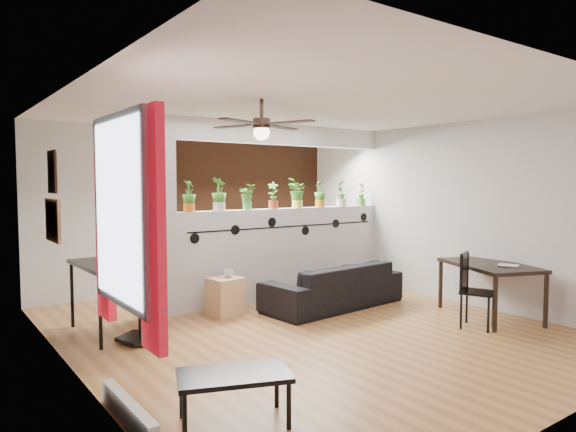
{
  "coord_description": "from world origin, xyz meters",
  "views": [
    {
      "loc": [
        -3.72,
        -4.78,
        1.75
      ],
      "look_at": [
        0.19,
        0.6,
        1.3
      ],
      "focal_mm": 32.0,
      "sensor_mm": 36.0,
      "label": 1
    }
  ],
  "objects_px": {
    "potted_plant_3": "(273,194)",
    "potted_plant_4": "(297,192)",
    "computer_desk": "(108,270)",
    "potted_plant_1": "(219,193)",
    "potted_plant_2": "(247,196)",
    "cube_shelf": "(225,297)",
    "office_chair": "(140,297)",
    "sofa": "(333,286)",
    "potted_plant_5": "(320,193)",
    "folding_chair": "(471,283)",
    "potted_plant_6": "(341,191)",
    "ceiling_fan": "(262,127)",
    "potted_plant_0": "(189,195)",
    "potted_plant_7": "(361,193)",
    "dining_table": "(490,269)",
    "cup": "(229,273)",
    "coffee_table": "(234,378)"
  },
  "relations": [
    {
      "from": "potted_plant_5",
      "to": "office_chair",
      "type": "distance_m",
      "value": 3.51
    },
    {
      "from": "potted_plant_1",
      "to": "folding_chair",
      "type": "xyz_separation_m",
      "value": [
        1.96,
        -2.65,
        -1.06
      ]
    },
    {
      "from": "ceiling_fan",
      "to": "potted_plant_2",
      "type": "relative_size",
      "value": 3.23
    },
    {
      "from": "dining_table",
      "to": "potted_plant_6",
      "type": "bearing_deg",
      "value": 96.78
    },
    {
      "from": "coffee_table",
      "to": "potted_plant_4",
      "type": "bearing_deg",
      "value": 46.8
    },
    {
      "from": "potted_plant_3",
      "to": "potted_plant_4",
      "type": "xyz_separation_m",
      "value": [
        0.45,
        0.0,
        0.03
      ]
    },
    {
      "from": "cube_shelf",
      "to": "potted_plant_4",
      "type": "bearing_deg",
      "value": 9.1
    },
    {
      "from": "cube_shelf",
      "to": "office_chair",
      "type": "distance_m",
      "value": 1.35
    },
    {
      "from": "sofa",
      "to": "computer_desk",
      "type": "xyz_separation_m",
      "value": [
        -2.93,
        0.56,
        0.45
      ]
    },
    {
      "from": "potted_plant_0",
      "to": "potted_plant_4",
      "type": "distance_m",
      "value": 1.81
    },
    {
      "from": "computer_desk",
      "to": "office_chair",
      "type": "bearing_deg",
      "value": -64.75
    },
    {
      "from": "cup",
      "to": "coffee_table",
      "type": "xyz_separation_m",
      "value": [
        -1.48,
        -2.7,
        -0.21
      ]
    },
    {
      "from": "potted_plant_4",
      "to": "potted_plant_3",
      "type": "bearing_deg",
      "value": -180.0
    },
    {
      "from": "potted_plant_5",
      "to": "sofa",
      "type": "relative_size",
      "value": 0.21
    },
    {
      "from": "potted_plant_3",
      "to": "potted_plant_6",
      "type": "bearing_deg",
      "value": 0.0
    },
    {
      "from": "potted_plant_0",
      "to": "potted_plant_5",
      "type": "height_order",
      "value": "potted_plant_5"
    },
    {
      "from": "potted_plant_6",
      "to": "potted_plant_7",
      "type": "relative_size",
      "value": 1.14
    },
    {
      "from": "ceiling_fan",
      "to": "potted_plant_3",
      "type": "xyz_separation_m",
      "value": [
        1.37,
        1.8,
        -0.75
      ]
    },
    {
      "from": "potted_plant_4",
      "to": "potted_plant_2",
      "type": "bearing_deg",
      "value": 180.0
    },
    {
      "from": "potted_plant_2",
      "to": "cube_shelf",
      "type": "distance_m",
      "value": 1.5
    },
    {
      "from": "potted_plant_1",
      "to": "computer_desk",
      "type": "relative_size",
      "value": 0.4
    },
    {
      "from": "ceiling_fan",
      "to": "computer_desk",
      "type": "relative_size",
      "value": 1.03
    },
    {
      "from": "folding_chair",
      "to": "potted_plant_4",
      "type": "bearing_deg",
      "value": 102.96
    },
    {
      "from": "potted_plant_2",
      "to": "dining_table",
      "type": "relative_size",
      "value": 0.25
    },
    {
      "from": "potted_plant_1",
      "to": "office_chair",
      "type": "distance_m",
      "value": 1.98
    },
    {
      "from": "computer_desk",
      "to": "potted_plant_1",
      "type": "bearing_deg",
      "value": 12.09
    },
    {
      "from": "potted_plant_2",
      "to": "sofa",
      "type": "height_order",
      "value": "potted_plant_2"
    },
    {
      "from": "cube_shelf",
      "to": "ceiling_fan",
      "type": "bearing_deg",
      "value": -109.98
    },
    {
      "from": "potted_plant_5",
      "to": "folding_chair",
      "type": "xyz_separation_m",
      "value": [
        0.16,
        -2.65,
        -1.04
      ]
    },
    {
      "from": "potted_plant_0",
      "to": "sofa",
      "type": "bearing_deg",
      "value": -27.71
    },
    {
      "from": "potted_plant_1",
      "to": "office_chair",
      "type": "xyz_separation_m",
      "value": [
        -1.43,
        -0.8,
        -1.11
      ]
    },
    {
      "from": "potted_plant_1",
      "to": "potted_plant_5",
      "type": "height_order",
      "value": "potted_plant_1"
    },
    {
      "from": "potted_plant_7",
      "to": "sofa",
      "type": "relative_size",
      "value": 0.2
    },
    {
      "from": "potted_plant_7",
      "to": "dining_table",
      "type": "height_order",
      "value": "potted_plant_7"
    },
    {
      "from": "potted_plant_6",
      "to": "coffee_table",
      "type": "distance_m",
      "value": 5.12
    },
    {
      "from": "potted_plant_5",
      "to": "computer_desk",
      "type": "relative_size",
      "value": 0.37
    },
    {
      "from": "potted_plant_3",
      "to": "sofa",
      "type": "distance_m",
      "value": 1.61
    },
    {
      "from": "potted_plant_0",
      "to": "potted_plant_4",
      "type": "relative_size",
      "value": 0.93
    },
    {
      "from": "sofa",
      "to": "potted_plant_5",
      "type": "bearing_deg",
      "value": -123.8
    },
    {
      "from": "potted_plant_1",
      "to": "potted_plant_3",
      "type": "bearing_deg",
      "value": -0.0
    },
    {
      "from": "sofa",
      "to": "dining_table",
      "type": "height_order",
      "value": "dining_table"
    },
    {
      "from": "folding_chair",
      "to": "potted_plant_3",
      "type": "bearing_deg",
      "value": 111.83
    },
    {
      "from": "potted_plant_3",
      "to": "potted_plant_6",
      "type": "xyz_separation_m",
      "value": [
        1.35,
        0.0,
        0.03
      ]
    },
    {
      "from": "coffee_table",
      "to": "folding_chair",
      "type": "bearing_deg",
      "value": 7.76
    },
    {
      "from": "potted_plant_4",
      "to": "potted_plant_6",
      "type": "distance_m",
      "value": 0.9
    },
    {
      "from": "potted_plant_7",
      "to": "coffee_table",
      "type": "bearing_deg",
      "value": -143.9
    },
    {
      "from": "cup",
      "to": "computer_desk",
      "type": "relative_size",
      "value": 0.12
    },
    {
      "from": "potted_plant_0",
      "to": "computer_desk",
      "type": "height_order",
      "value": "potted_plant_0"
    },
    {
      "from": "potted_plant_5",
      "to": "folding_chair",
      "type": "relative_size",
      "value": 0.47
    },
    {
      "from": "potted_plant_6",
      "to": "potted_plant_5",
      "type": "bearing_deg",
      "value": 180.0
    }
  ]
}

